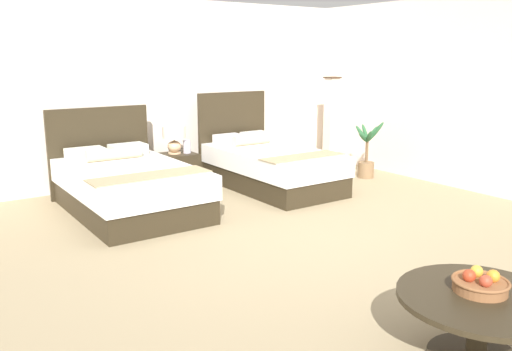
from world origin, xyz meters
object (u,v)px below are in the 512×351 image
Objects in this scene: bed_near_corner at (269,165)px; floor_lamp_corner at (331,122)px; potted_palm at (367,158)px; bed_near_window at (128,186)px; coffee_table at (480,312)px; fruit_bowl at (480,283)px; nightstand at (176,171)px; vase at (187,147)px; table_lamp at (174,136)px.

bed_near_corner is 1.43× the size of floor_lamp_corner.
bed_near_corner reaches higher than potted_palm.
coffee_table is (0.56, -4.30, 0.00)m from bed_near_window.
floor_lamp_corner is at bearing 56.54° from fruit_bowl.
nightstand is 5.02m from fruit_bowl.
bed_near_window is 1.38m from vase.
bed_near_window reaches higher than table_lamp.
bed_near_corner is at bearing -33.61° from nightstand.
bed_near_window is 4.30m from fruit_bowl.
nightstand is at bearing 36.59° from bed_near_window.
nightstand is 1.43× the size of table_lamp.
vase is 2.75m from potted_palm.
bed_near_corner is 1.40m from table_lamp.
coffee_table is at bearing -136.68° from fruit_bowl.
potted_palm reaches higher than table_lamp.
bed_near_corner is 1.63m from potted_palm.
floor_lamp_corner reaches higher than coffee_table.
table_lamp is 0.39× the size of coffee_table.
bed_near_window is 2.11× the size of coffee_table.
bed_near_corner reaches higher than fruit_bowl.
fruit_bowl is (-0.56, -4.96, -0.10)m from vase.
vase is 4.99m from fruit_bowl.
floor_lamp_corner is (1.71, 0.59, 0.43)m from bed_near_corner.
bed_near_corner is 3.84× the size of nightstand.
nightstand is 0.49m from table_lamp.
bed_near_corner is at bearing 70.64° from fruit_bowl.
nightstand is at bearing 166.57° from vase.
bed_near_corner is at bearing 166.92° from potted_palm.
floor_lamp_corner reaches higher than vase.
nightstand is (-1.10, 0.73, -0.07)m from bed_near_corner.
bed_near_window is 11.48× the size of vase.
nightstand is at bearing 85.03° from coffee_table.
potted_palm is (-0.13, -0.96, -0.44)m from floor_lamp_corner.
bed_near_window is 3.70m from potted_palm.
potted_palm is (3.69, -0.36, -0.01)m from bed_near_window.
floor_lamp_corner is (2.82, -0.16, 0.02)m from table_lamp.
bed_near_window reaches higher than nightstand.
nightstand is at bearing 146.39° from bed_near_corner.
bed_near_window is 5.38× the size of table_lamp.
table_lamp is 5.04m from fruit_bowl.
floor_lamp_corner is (2.65, -0.10, 0.17)m from vase.
bed_near_window reaches higher than potted_palm.
floor_lamp_corner is at bearing 56.40° from coffee_table.
table_lamp is at bearing 176.79° from floor_lamp_corner.
fruit_bowl is (-0.39, -5.02, -0.25)m from table_lamp.
potted_palm reaches higher than vase.
fruit_bowl is at bearing -96.47° from vase.
nightstand is at bearing 177.19° from floor_lamp_corner.
floor_lamp_corner is 1.67× the size of potted_palm.
vase is 5.04m from coffee_table.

